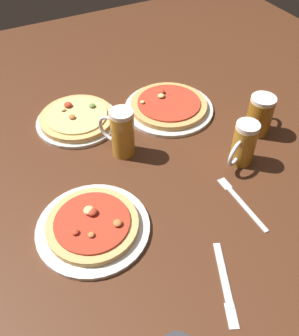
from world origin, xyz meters
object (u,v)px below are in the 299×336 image
beer_mug_pale (260,115)px  fork_left (241,202)px  pizza_plate_near (93,226)px  pizza_plate_side (77,119)px  beer_mug_amber (121,132)px  pizza_plate_far (169,106)px  beer_mug_dark (243,144)px  knife_right (225,283)px

beer_mug_pale → fork_left: size_ratio=0.64×
pizza_plate_near → pizza_plate_side: 0.47m
pizza_plate_side → beer_mug_amber: size_ratio=1.77×
pizza_plate_near → pizza_plate_far: (0.44, 0.37, 0.00)m
pizza_plate_near → beer_mug_dark: (0.51, 0.03, 0.06)m
pizza_plate_near → beer_mug_amber: size_ratio=1.86×
pizza_plate_far → knife_right: bearing=-108.5°
pizza_plate_far → beer_mug_amber: bearing=-152.3°
beer_mug_pale → fork_left: 0.35m
pizza_plate_far → beer_mug_pale: 0.33m
beer_mug_dark → knife_right: 0.44m
pizza_plate_far → beer_mug_pale: (0.21, -0.24, 0.05)m
fork_left → pizza_plate_side: bearing=117.1°
beer_mug_pale → fork_left: (-0.24, -0.24, -0.07)m
fork_left → pizza_plate_far: bearing=86.0°
pizza_plate_far → pizza_plate_near: bearing=-139.9°
pizza_plate_far → beer_mug_dark: 0.35m
pizza_plate_far → beer_mug_amber: 0.28m
pizza_plate_side → knife_right: pizza_plate_side is taller
fork_left → pizza_plate_near: bearing=165.2°
pizza_plate_near → pizza_plate_far: bearing=40.1°
beer_mug_dark → knife_right: bearing=-131.6°
pizza_plate_side → beer_mug_dark: bearing=-47.6°
pizza_plate_side → beer_mug_amber: (0.08, -0.21, 0.06)m
pizza_plate_near → pizza_plate_side: bearing=75.3°
beer_mug_dark → knife_right: (-0.29, -0.32, -0.07)m
pizza_plate_near → knife_right: (0.22, -0.29, -0.01)m
fork_left → beer_mug_dark: bearing=54.6°
beer_mug_amber → pizza_plate_side: bearing=110.1°
pizza_plate_near → fork_left: bearing=-14.8°
pizza_plate_side → fork_left: size_ratio=1.33×
pizza_plate_side → beer_mug_pale: beer_mug_pale is taller
beer_mug_amber → beer_mug_pale: beer_mug_amber is taller
pizza_plate_near → pizza_plate_far: 0.58m
pizza_plate_side → pizza_plate_near: bearing=-104.7°
beer_mug_pale → fork_left: beer_mug_pale is taller
beer_mug_amber → fork_left: bearing=-59.0°
pizza_plate_near → knife_right: pizza_plate_near is taller
knife_right → pizza_plate_side: bearing=97.6°
beer_mug_dark → beer_mug_pale: (0.14, 0.10, -0.00)m
knife_right → beer_mug_dark: bearing=48.4°
pizza_plate_side → beer_mug_amber: bearing=-69.9°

